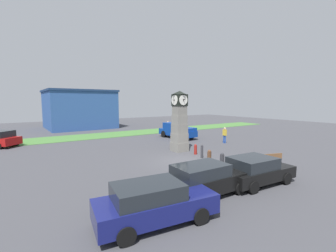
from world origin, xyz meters
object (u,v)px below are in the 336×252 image
car_navy_sedan (154,202)px  pedestrian_by_cars (168,126)px  car_by_building (255,170)px  bollard_near_tower (222,160)px  bollard_far_row (202,151)px  pickup_truck (177,131)px  clock_tower (179,123)px  bollard_end_row (195,149)px  pedestrian_crossing_lot (225,134)px  car_near_tower (204,179)px  bench (270,158)px  bollard_mid_row (209,156)px

car_navy_sedan → pedestrian_by_cars: 23.88m
car_by_building → bollard_near_tower: bearing=77.5°
bollard_far_row → pickup_truck: size_ratio=0.21×
clock_tower → car_navy_sedan: clock_tower is taller
bollard_end_row → pedestrian_by_cars: (5.14, 12.20, 0.53)m
pedestrian_crossing_lot → pedestrian_by_cars: size_ratio=1.01×
bollard_far_row → car_near_tower: bearing=-130.7°
bollard_near_tower → pedestrian_by_cars: (6.16, 16.20, 0.44)m
bollard_near_tower → bollard_far_row: (0.65, 2.76, 0.02)m
car_navy_sedan → car_near_tower: (3.23, 0.82, 0.00)m
bollard_end_row → pedestrian_crossing_lot: size_ratio=0.51×
bench → car_by_building: bearing=-158.2°
bollard_near_tower → car_near_tower: bearing=-146.3°
bollard_far_row → bench: 4.97m
bollard_mid_row → bollard_end_row: size_ratio=1.14×
clock_tower → car_navy_sedan: bearing=-130.4°
bollard_far_row → pedestrian_crossing_lot: pedestrian_crossing_lot is taller
pickup_truck → pedestrian_crossing_lot: size_ratio=3.06×
clock_tower → bollard_near_tower: 6.17m
bench → car_near_tower: bearing=-170.6°
bollard_near_tower → clock_tower: bearing=83.7°
bollard_near_tower → car_by_building: car_by_building is taller
car_near_tower → pickup_truck: pickup_truck is taller
car_by_building → pedestrian_crossing_lot: (7.65, 9.29, 0.22)m
bollard_mid_row → bench: (3.11, -2.81, 0.02)m
clock_tower → car_near_tower: 9.88m
car_navy_sedan → pedestrian_by_cars: (13.45, 19.73, 0.18)m
bollard_mid_row → bollard_far_row: bearing=68.0°
clock_tower → car_navy_sedan: size_ratio=1.16×
bollard_far_row → car_by_building: (-1.33, -5.82, 0.21)m
bollard_mid_row → bollard_far_row: (0.59, 1.47, 0.04)m
bollard_end_row → bench: bench is taller
clock_tower → car_navy_sedan: 12.37m
pickup_truck → pedestrian_crossing_lot: pickup_truck is taller
pedestrian_crossing_lot → pedestrian_by_cars: bearing=94.6°
bollard_end_row → car_near_tower: size_ratio=0.19×
bollard_mid_row → pickup_truck: bearing=66.3°
bollard_near_tower → bollard_far_row: 2.84m
clock_tower → bollard_end_row: size_ratio=6.23×
bollard_far_row → car_navy_sedan: 10.14m
bollard_far_row → pickup_truck: 9.89m
bollard_near_tower → bench: bollard_near_tower is taller
bench → pedestrian_by_cars: (3.00, 17.71, 0.45)m
bollard_near_tower → bench: size_ratio=0.62×
bench → clock_tower: bearing=109.1°
car_navy_sedan → car_near_tower: bearing=14.3°
bollard_far_row → car_by_building: car_by_building is taller
car_by_building → pedestrian_crossing_lot: size_ratio=2.53×
bollard_end_row → clock_tower: bearing=102.2°
bollard_mid_row → bench: bearing=-42.1°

